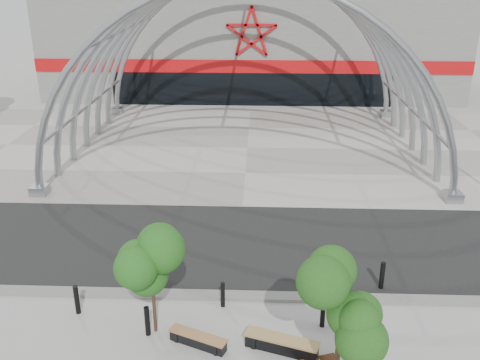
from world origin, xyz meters
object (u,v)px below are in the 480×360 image
(street_tree_0, at_px, (151,264))
(bench_0, at_px, (198,340))
(street_tree_1, at_px, (341,309))
(bollard_2, at_px, (223,295))
(bench_1, at_px, (282,345))

(street_tree_0, bearing_deg, bench_0, -24.24)
(street_tree_1, bearing_deg, street_tree_0, 153.03)
(bench_0, distance_m, bollard_2, 2.09)
(street_tree_0, height_order, street_tree_1, street_tree_1)
(street_tree_0, height_order, bollard_2, street_tree_0)
(street_tree_1, distance_m, bollard_2, 5.65)
(street_tree_0, relative_size, street_tree_1, 0.84)
(street_tree_1, relative_size, bollard_2, 4.40)
(bench_1, bearing_deg, bollard_2, 131.29)
(bench_0, xyz_separation_m, bollard_2, (0.61, 1.99, 0.26))
(street_tree_0, xyz_separation_m, bench_1, (3.88, -0.78, -2.16))
(bench_1, relative_size, bollard_2, 2.48)
(bench_0, xyz_separation_m, bench_1, (2.48, -0.15, 0.04))
(street_tree_1, xyz_separation_m, bench_1, (-1.31, 1.86, -2.63))
(bench_0, bearing_deg, street_tree_0, 155.76)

